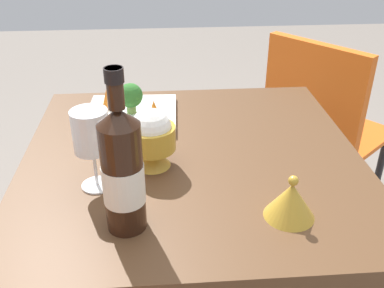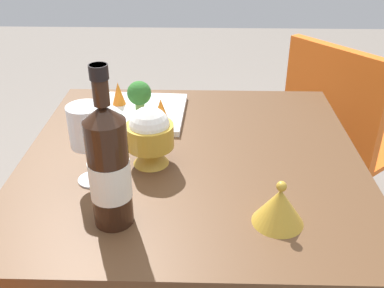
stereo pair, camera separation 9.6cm
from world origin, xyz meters
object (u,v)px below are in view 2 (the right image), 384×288
Objects in this scene: wine_bottle at (109,167)px; rice_bowl_lid at (279,206)px; serving_plate at (140,112)px; chair_by_wall at (339,127)px; broccoli_floret at (139,94)px; carrot_garnish_left at (118,93)px; carrot_garnish_right at (161,108)px; rice_bowl at (150,135)px; wine_glass at (87,128)px.

rice_bowl_lid is at bearing 0.79° from wine_bottle.
serving_plate is (-0.01, 0.47, -0.12)m from wine_bottle.
chair_by_wall is 2.70× the size of wine_bottle.
broccoli_floret is 0.08m from carrot_garnish_left.
rice_bowl is at bearing -91.43° from carrot_garnish_right.
chair_by_wall is 0.84m from broccoli_floret.
wine_bottle is 0.44m from carrot_garnish_right.
rice_bowl_lid is 0.50m from carrot_garnish_right.
wine_bottle is at bearing -88.78° from broccoli_floret.
carrot_garnish_left is at bearing 90.82° from wine_glass.
wine_glass is (-0.07, 0.14, 0.01)m from wine_bottle.
broccoli_floret is at bearing 124.87° from rice_bowl_lid.
rice_bowl_lid is 0.57m from serving_plate.
rice_bowl reaches higher than rice_bowl_lid.
rice_bowl_lid is 0.38× the size of serving_plate.
rice_bowl_lid reaches higher than carrot_garnish_left.
rice_bowl_lid reaches higher than serving_plate.
serving_plate is 0.06m from broccoli_floret.
chair_by_wall is 8.50× the size of rice_bowl_lid.
serving_plate is 0.09m from carrot_garnish_right.
rice_bowl is at bearing 32.40° from wine_glass.
carrot_garnish_right reaches higher than serving_plate.
wine_glass is 0.34m from broccoli_floret.
rice_bowl is at bearing -85.26° from chair_by_wall.
carrot_garnish_left is 0.16m from carrot_garnish_right.
serving_plate is at bearing 162.35° from broccoli_floret.
wine_glass is 0.33m from carrot_garnish_right.
wine_bottle is 0.22m from rice_bowl.
serving_plate is 4.80× the size of carrot_garnish_right.
wine_bottle is at bearing -179.21° from rice_bowl_lid.
rice_bowl is (-0.64, -0.62, 0.29)m from chair_by_wall.
rice_bowl is 0.54× the size of serving_plate.
carrot_garnish_right is at bearing 88.57° from rice_bowl.
wine_bottle is 2.22× the size of rice_bowl.
wine_glass is at bearing -89.18° from carrot_garnish_left.
broccoli_floret reaches higher than carrot_garnish_right.
chair_by_wall reaches higher than carrot_garnish_right.
wine_bottle is 0.52m from carrot_garnish_left.
broccoli_floret is at bearing 144.96° from carrot_garnish_right.
chair_by_wall is 6.00× the size of rice_bowl.
chair_by_wall is at bearing 27.82° from broccoli_floret.
broccoli_floret is (-0.01, 0.47, -0.06)m from wine_bottle.
rice_bowl_lid is 1.51× the size of carrot_garnish_left.
broccoli_floret is 1.29× the size of carrot_garnish_left.
chair_by_wall reaches higher than carrot_garnish_left.
wine_bottle is 5.80× the size of carrot_garnish_right.
wine_glass is 0.69× the size of serving_plate.
rice_bowl is 1.42× the size of rice_bowl_lid.
broccoli_floret is (-0.06, 0.26, -0.01)m from rice_bowl.
rice_bowl_lid is 1.17× the size of broccoli_floret.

